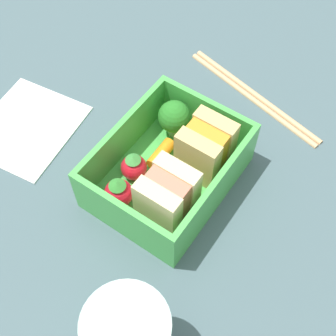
# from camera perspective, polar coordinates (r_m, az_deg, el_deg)

# --- Properties ---
(ground_plane) EXTENTS (1.20, 1.20, 0.02)m
(ground_plane) POSITION_cam_1_polar(r_m,az_deg,el_deg) (0.51, 0.00, -2.25)
(ground_plane) COLOR #445A60
(bento_tray) EXTENTS (0.16, 0.12, 0.01)m
(bento_tray) POSITION_cam_1_polar(r_m,az_deg,el_deg) (0.50, 0.00, -1.31)
(bento_tray) COLOR green
(bento_tray) RESTS_ON ground_plane
(bento_rim) EXTENTS (0.16, 0.12, 0.05)m
(bento_rim) POSITION_cam_1_polar(r_m,az_deg,el_deg) (0.47, 0.00, 0.63)
(bento_rim) COLOR green
(bento_rim) RESTS_ON bento_tray
(sandwich_left) EXTENTS (0.05, 0.05, 0.06)m
(sandwich_left) POSITION_cam_1_polar(r_m,az_deg,el_deg) (0.48, 4.61, 2.45)
(sandwich_left) COLOR tan
(sandwich_left) RESTS_ON bento_tray
(sandwich_center_left) EXTENTS (0.05, 0.05, 0.06)m
(sandwich_center_left) POSITION_cam_1_polar(r_m,az_deg,el_deg) (0.45, -0.07, -3.45)
(sandwich_center_left) COLOR beige
(sandwich_center_left) RESTS_ON bento_tray
(broccoli_floret) EXTENTS (0.04, 0.04, 0.05)m
(broccoli_floret) POSITION_cam_1_polar(r_m,az_deg,el_deg) (0.50, 0.77, 6.21)
(broccoli_floret) COLOR #85BA72
(broccoli_floret) RESTS_ON bento_tray
(carrot_stick_far_left) EXTENTS (0.04, 0.01, 0.01)m
(carrot_stick_far_left) POSITION_cam_1_polar(r_m,az_deg,el_deg) (0.50, -0.85, 1.74)
(carrot_stick_far_left) COLOR orange
(carrot_stick_far_left) RESTS_ON bento_tray
(strawberry_left) EXTENTS (0.03, 0.03, 0.03)m
(strawberry_left) POSITION_cam_1_polar(r_m,az_deg,el_deg) (0.48, -4.19, 0.16)
(strawberry_left) COLOR red
(strawberry_left) RESTS_ON bento_tray
(strawberry_far_left) EXTENTS (0.03, 0.03, 0.04)m
(strawberry_far_left) POSITION_cam_1_polar(r_m,az_deg,el_deg) (0.47, -6.05, -3.00)
(strawberry_far_left) COLOR red
(strawberry_far_left) RESTS_ON bento_tray
(chopstick_pair) EXTENTS (0.06, 0.20, 0.01)m
(chopstick_pair) POSITION_cam_1_polar(r_m,az_deg,el_deg) (0.58, 10.41, 8.78)
(chopstick_pair) COLOR tan
(chopstick_pair) RESTS_ON ground_plane
(folded_napkin) EXTENTS (0.13, 0.12, 0.00)m
(folded_napkin) POSITION_cam_1_polar(r_m,az_deg,el_deg) (0.57, -16.83, 4.85)
(folded_napkin) COLOR white
(folded_napkin) RESTS_ON ground_plane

